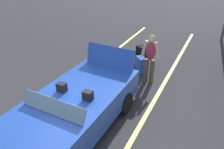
% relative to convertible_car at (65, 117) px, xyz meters
% --- Properties ---
extents(ground_plane, '(80.00, 80.00, 0.00)m').
position_rel_convertible_car_xyz_m(ground_plane, '(-0.20, 0.00, -0.59)').
color(ground_plane, '#28282B').
extents(lot_line_near, '(18.00, 0.12, 0.01)m').
position_rel_convertible_car_xyz_m(lot_line_near, '(-0.20, -1.29, -0.59)').
color(lot_line_near, '#EAE066').
rests_on(lot_line_near, ground_plane).
extents(convertible_car, '(4.17, 1.90, 1.54)m').
position_rel_convertible_car_xyz_m(convertible_car, '(0.00, 0.00, 0.00)').
color(convertible_car, navy).
rests_on(convertible_car, ground_plane).
extents(suitcase_large_black, '(0.48, 0.56, 0.74)m').
position_rel_convertible_car_xyz_m(suitcase_large_black, '(-4.49, 0.23, -0.22)').
color(suitcase_large_black, black).
rests_on(suitcase_large_black, ground_plane).
extents(suitcase_medium_bright, '(0.46, 0.45, 0.95)m').
position_rel_convertible_car_xyz_m(suitcase_medium_bright, '(-3.78, 0.43, -0.28)').
color(suitcase_medium_bright, '#1E479E').
rests_on(suitcase_medium_bright, ground_plane).
extents(traveler_person, '(0.22, 0.60, 1.65)m').
position_rel_convertible_car_xyz_m(traveler_person, '(-3.32, 0.88, 0.34)').
color(traveler_person, '#4C3F2D').
rests_on(traveler_person, ground_plane).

